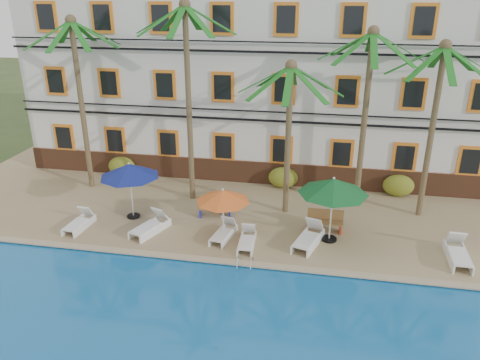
% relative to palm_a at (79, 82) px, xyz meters
% --- Properties ---
extents(ground, '(100.00, 100.00, 0.00)m').
position_rel_palm_a_xyz_m(ground, '(8.09, -4.98, -5.64)').
color(ground, '#384C23').
rests_on(ground, ground).
extents(pool_deck, '(30.00, 12.00, 0.25)m').
position_rel_palm_a_xyz_m(pool_deck, '(8.09, 0.02, -5.51)').
color(pool_deck, tan).
rests_on(pool_deck, ground).
extents(pool_coping, '(30.00, 0.35, 0.06)m').
position_rel_palm_a_xyz_m(pool_coping, '(8.09, -5.88, -5.36)').
color(pool_coping, tan).
rests_on(pool_coping, pool_deck).
extents(hotel_building, '(25.40, 6.44, 10.22)m').
position_rel_palm_a_xyz_m(hotel_building, '(8.09, 5.00, -0.27)').
color(hotel_building, silver).
rests_on(hotel_building, pool_deck).
extents(palm_a, '(4.41, 4.41, 8.43)m').
position_rel_palm_a_xyz_m(palm_a, '(0.00, 0.00, 0.00)').
color(palm_a, brown).
rests_on(palm_a, pool_deck).
extents(palm_b, '(4.41, 4.41, 9.15)m').
position_rel_palm_a_xyz_m(palm_b, '(5.55, -0.49, 0.40)').
color(palm_b, brown).
rests_on(palm_b, pool_deck).
extents(palm_c, '(4.41, 4.41, 6.84)m').
position_rel_palm_a_xyz_m(palm_c, '(10.15, -1.11, -0.92)').
color(palm_c, brown).
rests_on(palm_c, pool_deck).
extents(palm_d, '(4.41, 4.41, 8.13)m').
position_rel_palm_a_xyz_m(palm_d, '(13.37, 0.13, -0.17)').
color(palm_d, brown).
rests_on(palm_d, pool_deck).
extents(palm_e, '(4.41, 4.41, 7.68)m').
position_rel_palm_a_xyz_m(palm_e, '(16.13, -0.36, -0.43)').
color(palm_e, brown).
rests_on(palm_e, pool_deck).
extents(shrub_left, '(1.50, 0.90, 1.10)m').
position_rel_palm_a_xyz_m(shrub_left, '(0.99, 1.62, -4.84)').
color(shrub_left, '#2D621C').
rests_on(shrub_left, pool_deck).
extents(shrub_mid, '(1.50, 0.90, 1.10)m').
position_rel_palm_a_xyz_m(shrub_mid, '(9.76, 1.62, -4.84)').
color(shrub_mid, '#2D621C').
rests_on(shrub_mid, pool_deck).
extents(shrub_right, '(1.50, 0.90, 1.10)m').
position_rel_palm_a_xyz_m(shrub_right, '(15.44, 1.62, -4.84)').
color(shrub_right, '#2D621C').
rests_on(shrub_right, pool_deck).
extents(umbrella_blue, '(2.61, 2.61, 2.61)m').
position_rel_palm_a_xyz_m(umbrella_blue, '(3.51, -2.96, -3.16)').
color(umbrella_blue, black).
rests_on(umbrella_blue, pool_deck).
extents(umbrella_red, '(2.19, 2.19, 2.20)m').
position_rel_palm_a_xyz_m(umbrella_red, '(7.88, -4.05, -3.52)').
color(umbrella_red, black).
rests_on(umbrella_red, pool_deck).
extents(umbrella_green, '(2.78, 2.78, 2.77)m').
position_rel_palm_a_xyz_m(umbrella_green, '(12.16, -3.46, -3.02)').
color(umbrella_green, black).
rests_on(umbrella_green, pool_deck).
extents(lounger_a, '(0.75, 1.78, 0.82)m').
position_rel_palm_a_xyz_m(lounger_a, '(1.65, -4.35, -5.12)').
color(lounger_a, white).
rests_on(lounger_a, pool_deck).
extents(lounger_b, '(1.34, 2.07, 0.92)m').
position_rel_palm_a_xyz_m(lounger_b, '(4.77, -4.14, -5.09)').
color(lounger_b, white).
rests_on(lounger_b, pool_deck).
extents(lounger_c, '(0.90, 1.78, 0.80)m').
position_rel_palm_a_xyz_m(lounger_c, '(7.90, -4.09, -5.13)').
color(lounger_c, white).
rests_on(lounger_c, pool_deck).
extents(lounger_d, '(0.67, 1.70, 0.79)m').
position_rel_palm_a_xyz_m(lounger_d, '(8.94, -4.53, -5.13)').
color(lounger_d, white).
rests_on(lounger_d, pool_deck).
extents(lounger_e, '(1.28, 2.15, 0.96)m').
position_rel_palm_a_xyz_m(lounger_e, '(11.34, -3.97, -5.08)').
color(lounger_e, white).
rests_on(lounger_e, pool_deck).
extents(lounger_f, '(0.77, 2.02, 0.95)m').
position_rel_palm_a_xyz_m(lounger_f, '(16.92, -4.14, -5.08)').
color(lounger_f, white).
rests_on(lounger_f, pool_deck).
extents(bench_left, '(1.56, 0.77, 0.93)m').
position_rel_palm_a_xyz_m(bench_left, '(7.07, -2.13, -4.92)').
color(bench_left, olive).
rests_on(bench_left, pool_deck).
extents(bench_right, '(1.50, 0.48, 0.93)m').
position_rel_palm_a_xyz_m(bench_right, '(11.96, -2.67, -4.92)').
color(bench_right, olive).
rests_on(bench_right, pool_deck).
extents(pool_ladder, '(0.54, 0.74, 0.74)m').
position_rel_palm_a_xyz_m(pool_ladder, '(9.13, -5.98, -5.39)').
color(pool_ladder, silver).
rests_on(pool_ladder, ground).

